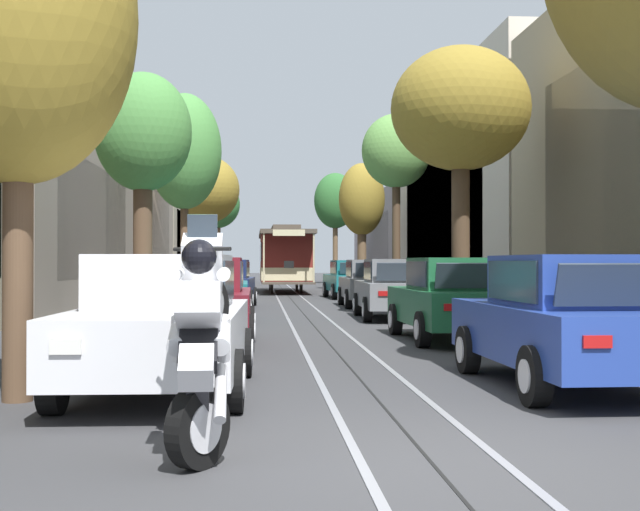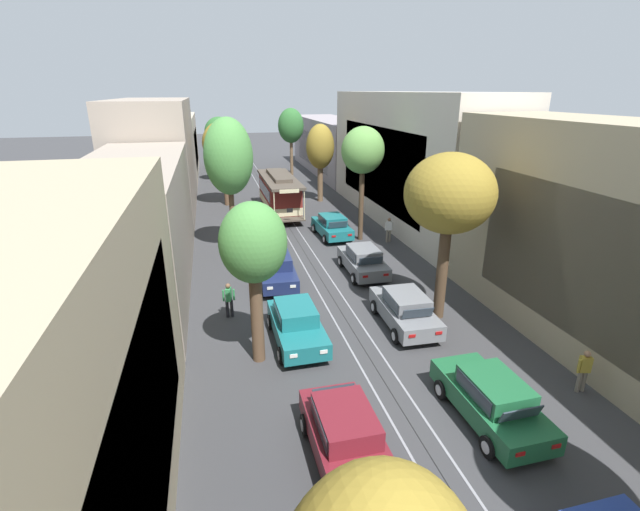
{
  "view_description": "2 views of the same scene",
  "coord_description": "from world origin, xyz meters",
  "px_view_note": "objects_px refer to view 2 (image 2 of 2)",
  "views": [
    {
      "loc": [
        -1.28,
        -6.32,
        1.5
      ],
      "look_at": [
        0.65,
        20.75,
        1.71
      ],
      "focal_mm": 47.85,
      "sensor_mm": 36.0,
      "label": 1
    },
    {
      "loc": [
        -5.36,
        -0.22,
        9.69
      ],
      "look_at": [
        0.0,
        22.08,
        1.3
      ],
      "focal_mm": 25.42,
      "sensor_mm": 36.0,
      "label": 2
    }
  ],
  "objects_px": {
    "street_tree_kerb_left_mid": "(229,157)",
    "street_tree_kerb_right_second": "(450,195)",
    "pedestrian_on_right_pavement": "(229,298)",
    "street_tree_kerb_left_far": "(219,133)",
    "parked_car_navy_fourth_left": "(277,270)",
    "cable_car_trolley": "(279,193)",
    "parked_car_grey_mid_right": "(405,309)",
    "street_tree_kerb_right_fourth": "(320,148)",
    "parked_car_green_second_right": "(491,399)",
    "parked_car_grey_fourth_right": "(363,261)",
    "street_tree_kerb_right_far": "(291,126)",
    "parked_car_maroon_second_left": "(347,437)",
    "parked_car_teal_fifth_right": "(332,226)",
    "pedestrian_on_left_pavement": "(584,369)",
    "parked_car_teal_mid_left": "(297,324)",
    "street_tree_kerb_left_fourth": "(223,143)",
    "street_tree_kerb_left_second": "(253,247)",
    "pedestrian_crossing_far": "(389,228)",
    "street_tree_kerb_right_mid": "(363,152)"
  },
  "relations": [
    {
      "from": "parked_car_navy_fourth_left",
      "to": "street_tree_kerb_right_fourth",
      "type": "distance_m",
      "value": 19.71
    },
    {
      "from": "parked_car_grey_mid_right",
      "to": "street_tree_kerb_right_fourth",
      "type": "relative_size",
      "value": 0.63
    },
    {
      "from": "parked_car_teal_mid_left",
      "to": "street_tree_kerb_left_far",
      "type": "xyz_separation_m",
      "value": [
        -1.67,
        35.79,
        4.49
      ]
    },
    {
      "from": "parked_car_teal_mid_left",
      "to": "street_tree_kerb_right_second",
      "type": "distance_m",
      "value": 8.24
    },
    {
      "from": "parked_car_green_second_right",
      "to": "street_tree_kerb_right_mid",
      "type": "xyz_separation_m",
      "value": [
        1.86,
        18.32,
        5.16
      ]
    },
    {
      "from": "street_tree_kerb_left_mid",
      "to": "street_tree_kerb_right_far",
      "type": "bearing_deg",
      "value": 71.88
    },
    {
      "from": "parked_car_green_second_right",
      "to": "street_tree_kerb_right_fourth",
      "type": "xyz_separation_m",
      "value": [
        1.88,
        30.18,
        4.04
      ]
    },
    {
      "from": "street_tree_kerb_left_second",
      "to": "pedestrian_on_left_pavement",
      "type": "height_order",
      "value": "street_tree_kerb_left_second"
    },
    {
      "from": "street_tree_kerb_left_far",
      "to": "pedestrian_crossing_far",
      "type": "bearing_deg",
      "value": -67.54
    },
    {
      "from": "street_tree_kerb_left_far",
      "to": "pedestrian_on_left_pavement",
      "type": "height_order",
      "value": "street_tree_kerb_left_far"
    },
    {
      "from": "street_tree_kerb_left_far",
      "to": "pedestrian_on_right_pavement",
      "type": "height_order",
      "value": "street_tree_kerb_left_far"
    },
    {
      "from": "pedestrian_on_right_pavement",
      "to": "street_tree_kerb_left_far",
      "type": "bearing_deg",
      "value": 88.47
    },
    {
      "from": "parked_car_grey_mid_right",
      "to": "pedestrian_on_right_pavement",
      "type": "relative_size",
      "value": 2.67
    },
    {
      "from": "parked_car_navy_fourth_left",
      "to": "parked_car_maroon_second_left",
      "type": "bearing_deg",
      "value": -89.72
    },
    {
      "from": "parked_car_green_second_right",
      "to": "street_tree_kerb_right_far",
      "type": "bearing_deg",
      "value": 87.87
    },
    {
      "from": "street_tree_kerb_right_fourth",
      "to": "parked_car_grey_mid_right",
      "type": "bearing_deg",
      "value": -94.77
    },
    {
      "from": "street_tree_kerb_left_mid",
      "to": "street_tree_kerb_right_second",
      "type": "height_order",
      "value": "street_tree_kerb_left_mid"
    },
    {
      "from": "parked_car_navy_fourth_left",
      "to": "street_tree_kerb_left_fourth",
      "type": "bearing_deg",
      "value": 95.34
    },
    {
      "from": "parked_car_maroon_second_left",
      "to": "parked_car_grey_mid_right",
      "type": "height_order",
      "value": "same"
    },
    {
      "from": "pedestrian_on_right_pavement",
      "to": "pedestrian_crossing_far",
      "type": "xyz_separation_m",
      "value": [
        11.01,
        8.49,
        0.02
      ]
    },
    {
      "from": "parked_car_green_second_right",
      "to": "parked_car_grey_mid_right",
      "type": "xyz_separation_m",
      "value": [
        -0.12,
        6.24,
        0.0
      ]
    },
    {
      "from": "street_tree_kerb_left_mid",
      "to": "pedestrian_on_right_pavement",
      "type": "xyz_separation_m",
      "value": [
        -0.77,
        -9.34,
        -4.96
      ]
    },
    {
      "from": "parked_car_teal_fifth_right",
      "to": "street_tree_kerb_left_far",
      "type": "height_order",
      "value": "street_tree_kerb_left_far"
    },
    {
      "from": "parked_car_grey_fourth_right",
      "to": "street_tree_kerb_left_fourth",
      "type": "relative_size",
      "value": 0.6
    },
    {
      "from": "parked_car_navy_fourth_left",
      "to": "cable_car_trolley",
      "type": "xyz_separation_m",
      "value": [
        2.41,
        14.7,
        0.86
      ]
    },
    {
      "from": "street_tree_kerb_right_far",
      "to": "street_tree_kerb_left_fourth",
      "type": "bearing_deg",
      "value": -122.21
    },
    {
      "from": "parked_car_maroon_second_left",
      "to": "pedestrian_on_left_pavement",
      "type": "xyz_separation_m",
      "value": [
        8.66,
        1.11,
        0.09
      ]
    },
    {
      "from": "parked_car_teal_fifth_right",
      "to": "parked_car_teal_mid_left",
      "type": "bearing_deg",
      "value": -110.76
    },
    {
      "from": "street_tree_kerb_left_second",
      "to": "street_tree_kerb_left_mid",
      "type": "relative_size",
      "value": 0.75
    },
    {
      "from": "street_tree_kerb_right_second",
      "to": "street_tree_kerb_right_far",
      "type": "height_order",
      "value": "street_tree_kerb_right_far"
    },
    {
      "from": "street_tree_kerb_right_second",
      "to": "street_tree_kerb_right_far",
      "type": "relative_size",
      "value": 0.95
    },
    {
      "from": "parked_car_green_second_right",
      "to": "street_tree_kerb_left_mid",
      "type": "bearing_deg",
      "value": 110.2
    },
    {
      "from": "parked_car_teal_mid_left",
      "to": "pedestrian_on_left_pavement",
      "type": "height_order",
      "value": "parked_car_teal_mid_left"
    },
    {
      "from": "street_tree_kerb_right_second",
      "to": "cable_car_trolley",
      "type": "relative_size",
      "value": 0.81
    },
    {
      "from": "street_tree_kerb_left_fourth",
      "to": "street_tree_kerb_right_fourth",
      "type": "relative_size",
      "value": 1.05
    },
    {
      "from": "parked_car_grey_mid_right",
      "to": "street_tree_kerb_left_fourth",
      "type": "xyz_separation_m",
      "value": [
        -6.45,
        24.34,
        4.59
      ]
    },
    {
      "from": "pedestrian_on_left_pavement",
      "to": "parked_car_teal_mid_left",
      "type": "bearing_deg",
      "value": 148.1
    },
    {
      "from": "street_tree_kerb_right_mid",
      "to": "pedestrian_on_right_pavement",
      "type": "relative_size",
      "value": 4.59
    },
    {
      "from": "street_tree_kerb_left_mid",
      "to": "street_tree_kerb_right_far",
      "type": "distance_m",
      "value": 26.72
    },
    {
      "from": "parked_car_grey_mid_right",
      "to": "pedestrian_crossing_far",
      "type": "xyz_separation_m",
      "value": [
        3.66,
        11.1,
        0.15
      ]
    },
    {
      "from": "parked_car_grey_fourth_right",
      "to": "street_tree_kerb_right_far",
      "type": "xyz_separation_m",
      "value": [
        1.6,
        31.27,
        4.97
      ]
    },
    {
      "from": "pedestrian_on_left_pavement",
      "to": "street_tree_kerb_left_far",
      "type": "bearing_deg",
      "value": 104.23
    },
    {
      "from": "street_tree_kerb_right_mid",
      "to": "cable_car_trolley",
      "type": "distance_m",
      "value": 10.42
    },
    {
      "from": "street_tree_kerb_right_far",
      "to": "parked_car_teal_fifth_right",
      "type": "bearing_deg",
      "value": -93.58
    },
    {
      "from": "parked_car_navy_fourth_left",
      "to": "street_tree_kerb_right_far",
      "type": "distance_m",
      "value": 32.53
    },
    {
      "from": "parked_car_navy_fourth_left",
      "to": "street_tree_kerb_right_fourth",
      "type": "bearing_deg",
      "value": 69.62
    },
    {
      "from": "street_tree_kerb_right_far",
      "to": "parked_car_grey_fourth_right",
      "type": "bearing_deg",
      "value": -92.92
    },
    {
      "from": "parked_car_grey_fourth_right",
      "to": "cable_car_trolley",
      "type": "relative_size",
      "value": 0.48
    },
    {
      "from": "parked_car_navy_fourth_left",
      "to": "street_tree_kerb_left_second",
      "type": "height_order",
      "value": "street_tree_kerb_left_second"
    },
    {
      "from": "parked_car_green_second_right",
      "to": "parked_car_grey_fourth_right",
      "type": "bearing_deg",
      "value": 89.89
    }
  ]
}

